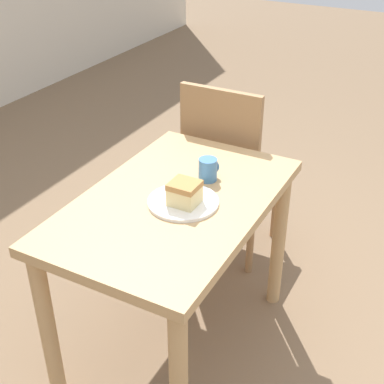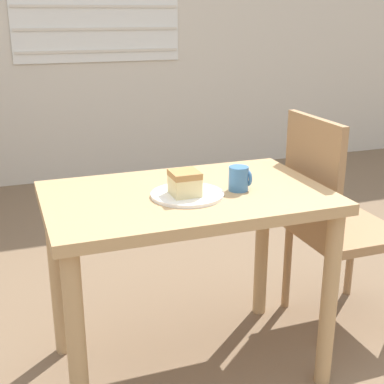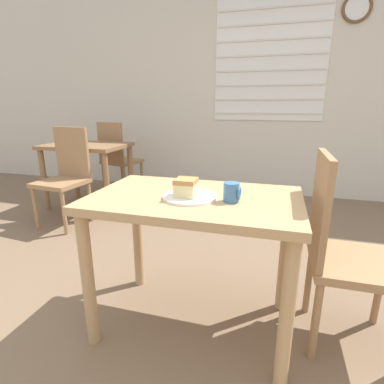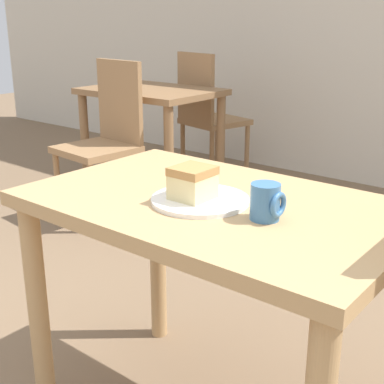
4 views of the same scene
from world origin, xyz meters
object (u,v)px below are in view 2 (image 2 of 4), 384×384
at_px(dining_table_near, 187,224).
at_px(cake_slice, 185,183).
at_px(chair_near_window, 332,218).
at_px(plate, 187,195).
at_px(coffee_mug, 239,178).

distance_m(dining_table_near, cake_slice, 0.19).
xyz_separation_m(chair_near_window, plate, (-0.71, -0.14, 0.23)).
bearing_deg(dining_table_near, cake_slice, -114.88).
height_order(chair_near_window, cake_slice, chair_near_window).
bearing_deg(chair_near_window, cake_slice, 101.84).
xyz_separation_m(cake_slice, coffee_mug, (0.21, 0.01, -0.01)).
bearing_deg(plate, dining_table_near, 70.50).
relative_size(cake_slice, coffee_mug, 1.15).
relative_size(plate, cake_slice, 2.53).
bearing_deg(plate, chair_near_window, 10.95).
bearing_deg(cake_slice, dining_table_near, 65.12).
bearing_deg(dining_table_near, chair_near_window, 7.72).
distance_m(plate, cake_slice, 0.05).
bearing_deg(cake_slice, chair_near_window, 11.84).
distance_m(chair_near_window, coffee_mug, 0.59).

